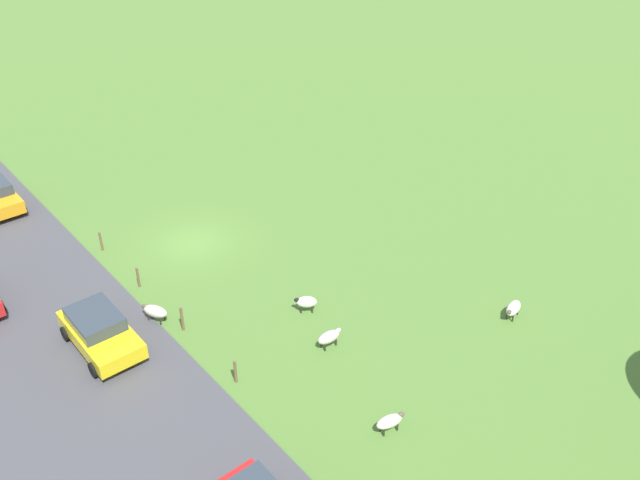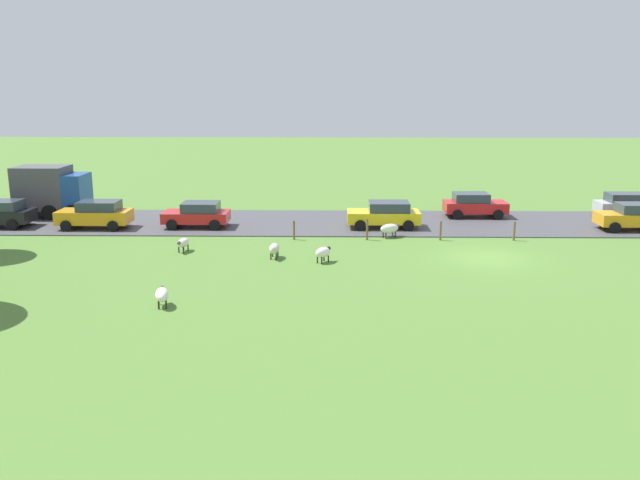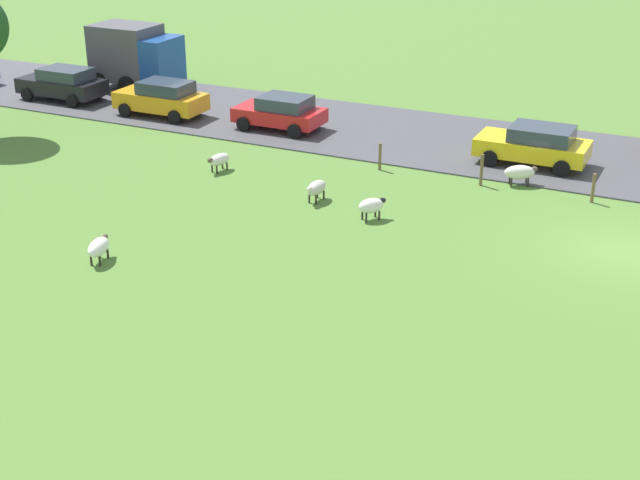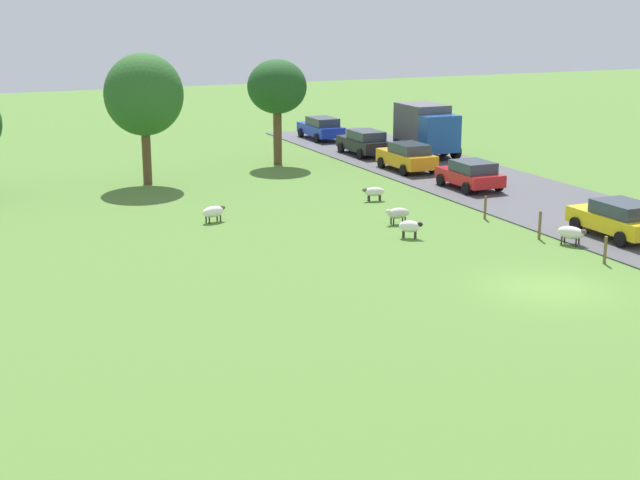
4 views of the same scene
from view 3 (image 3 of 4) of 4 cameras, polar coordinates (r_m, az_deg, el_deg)
The scene contains 14 objects.
ground_plane at distance 29.66m, azimuth 18.65°, elevation -0.70°, with size 160.00×160.00×0.00m, color #517A33.
sheep_0 at distance 30.40m, azimuth 3.28°, elevation 2.19°, with size 1.03×0.96×0.76m.
sheep_1 at distance 34.29m, azimuth 12.56°, elevation 4.21°, with size 0.99×1.26×0.79m.
sheep_2 at distance 28.06m, azimuth -13.85°, elevation -0.43°, with size 1.23×0.76×0.74m.
sheep_3 at distance 31.97m, azimuth -0.23°, elevation 3.31°, with size 1.17×0.55×0.75m.
sheep_4 at distance 35.26m, azimuth -6.43°, elevation 5.08°, with size 1.18×0.67×0.70m.
fence_post_1 at distance 33.27m, azimuth 16.92°, elevation 3.16°, with size 0.12×0.12×1.08m, color brown.
fence_post_2 at distance 34.01m, azimuth 10.20°, elevation 4.39°, with size 0.12×0.12×1.21m, color brown.
fence_post_3 at distance 35.25m, azimuth 3.82°, elevation 5.30°, with size 0.12×0.12×1.08m, color brown.
truck_0 at distance 47.93m, azimuth -11.63°, elevation 11.38°, with size 2.71×4.42×3.27m.
car_1 at distance 36.55m, azimuth 13.45°, elevation 5.92°, with size 2.22×4.33×1.56m.
car_2 at distance 46.83m, azimuth -15.98°, elevation 9.53°, with size 2.13×4.35×1.61m.
car_5 at distance 40.24m, azimuth -2.49°, elevation 8.12°, with size 2.19×3.90×1.50m.
car_6 at distance 42.93m, azimuth -9.98°, elevation 8.87°, with size 2.07×4.25×1.64m.
Camera 3 is at (-27.18, -2.56, 11.61)m, focal length 50.51 mm.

